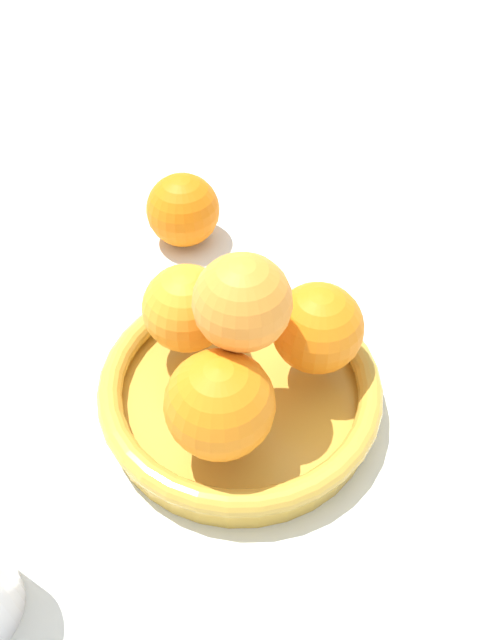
# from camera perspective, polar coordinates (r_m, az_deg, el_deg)

# --- Properties ---
(ground_plane) EXTENTS (4.00, 4.00, 0.00)m
(ground_plane) POSITION_cam_1_polar(r_m,az_deg,el_deg) (0.54, 0.00, -7.73)
(ground_plane) COLOR silver
(fruit_bowl) EXTENTS (0.23, 0.23, 0.04)m
(fruit_bowl) POSITION_cam_1_polar(r_m,az_deg,el_deg) (0.53, 0.00, -6.44)
(fruit_bowl) COLOR gold
(fruit_bowl) RESTS_ON ground_plane
(orange_pile) EXTENTS (0.18, 0.18, 0.13)m
(orange_pile) POSITION_cam_1_polar(r_m,az_deg,el_deg) (0.46, 0.17, -1.32)
(orange_pile) COLOR orange
(orange_pile) RESTS_ON fruit_bowl
(stray_orange) EXTENTS (0.08, 0.08, 0.08)m
(stray_orange) POSITION_cam_1_polar(r_m,az_deg,el_deg) (0.68, -5.23, 9.98)
(stray_orange) COLOR orange
(stray_orange) RESTS_ON ground_plane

